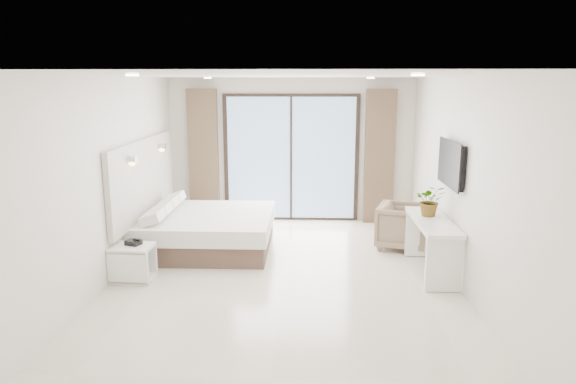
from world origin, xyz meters
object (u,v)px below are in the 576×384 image
at_px(bed, 206,230).
at_px(armchair, 403,224).
at_px(nightstand, 133,263).
at_px(console_desk, 432,234).

xyz_separation_m(bed, armchair, (3.14, 0.16, 0.09)).
bearing_deg(bed, nightstand, -117.79).
height_order(nightstand, armchair, armchair).
distance_m(bed, armchair, 3.15).
bearing_deg(nightstand, armchair, 24.38).
bearing_deg(console_desk, nightstand, -173.85).
relative_size(nightstand, armchair, 0.70).
distance_m(bed, nightstand, 1.56).
height_order(nightstand, console_desk, console_desk).
bearing_deg(nightstand, console_desk, 8.86).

